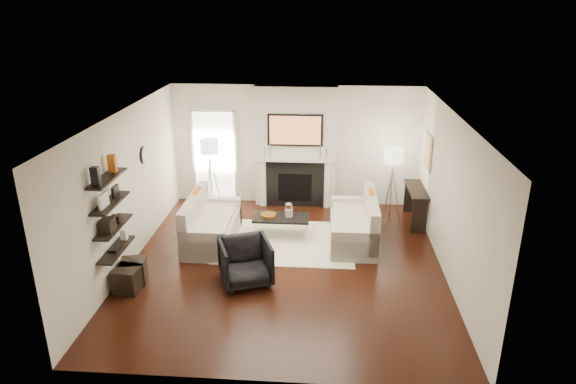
# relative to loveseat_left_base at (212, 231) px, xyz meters

# --- Properties ---
(room_envelope) EXTENTS (6.00, 6.00, 6.00)m
(room_envelope) POSITION_rel_loveseat_left_base_xyz_m (1.49, -0.81, 1.14)
(room_envelope) COLOR black
(room_envelope) RESTS_ON ground
(chimney_breast) EXTENTS (1.80, 0.25, 2.70)m
(chimney_breast) POSITION_rel_loveseat_left_base_xyz_m (1.49, 2.06, 1.14)
(chimney_breast) COLOR silver
(chimney_breast) RESTS_ON floor
(fireplace_surround) EXTENTS (1.30, 0.02, 1.04)m
(fireplace_surround) POSITION_rel_loveseat_left_base_xyz_m (1.49, 1.93, 0.31)
(fireplace_surround) COLOR black
(fireplace_surround) RESTS_ON floor
(firebox) EXTENTS (0.75, 0.02, 0.65)m
(firebox) POSITION_rel_loveseat_left_base_xyz_m (1.49, 1.92, 0.24)
(firebox) COLOR black
(firebox) RESTS_ON floor
(mantel_pilaster_l) EXTENTS (0.12, 0.08, 1.10)m
(mantel_pilaster_l) POSITION_rel_loveseat_left_base_xyz_m (0.77, 1.90, 0.34)
(mantel_pilaster_l) COLOR white
(mantel_pilaster_l) RESTS_ON floor
(mantel_pilaster_r) EXTENTS (0.12, 0.08, 1.10)m
(mantel_pilaster_r) POSITION_rel_loveseat_left_base_xyz_m (2.21, 1.90, 0.34)
(mantel_pilaster_r) COLOR white
(mantel_pilaster_r) RESTS_ON floor
(mantel_shelf) EXTENTS (1.70, 0.18, 0.07)m
(mantel_shelf) POSITION_rel_loveseat_left_base_xyz_m (1.49, 1.88, 0.91)
(mantel_shelf) COLOR white
(mantel_shelf) RESTS_ON chimney_breast
(tv_body) EXTENTS (1.20, 0.06, 0.70)m
(tv_body) POSITION_rel_loveseat_left_base_xyz_m (1.49, 1.90, 1.57)
(tv_body) COLOR black
(tv_body) RESTS_ON chimney_breast
(tv_screen) EXTENTS (1.10, 0.00, 0.62)m
(tv_screen) POSITION_rel_loveseat_left_base_xyz_m (1.49, 1.87, 1.57)
(tv_screen) COLOR #BF723F
(tv_screen) RESTS_ON tv_body
(candlestick_l_tall) EXTENTS (0.04, 0.04, 0.30)m
(candlestick_l_tall) POSITION_rel_loveseat_left_base_xyz_m (0.94, 1.89, 1.09)
(candlestick_l_tall) COLOR silver
(candlestick_l_tall) RESTS_ON mantel_shelf
(candlestick_l_short) EXTENTS (0.04, 0.04, 0.24)m
(candlestick_l_short) POSITION_rel_loveseat_left_base_xyz_m (0.81, 1.89, 1.06)
(candlestick_l_short) COLOR silver
(candlestick_l_short) RESTS_ON mantel_shelf
(candlestick_r_tall) EXTENTS (0.04, 0.04, 0.30)m
(candlestick_r_tall) POSITION_rel_loveseat_left_base_xyz_m (2.04, 1.89, 1.09)
(candlestick_r_tall) COLOR silver
(candlestick_r_tall) RESTS_ON mantel_shelf
(candlestick_r_short) EXTENTS (0.04, 0.04, 0.24)m
(candlestick_r_short) POSITION_rel_loveseat_left_base_xyz_m (2.17, 1.89, 1.06)
(candlestick_r_short) COLOR silver
(candlestick_r_short) RESTS_ON mantel_shelf
(hallway_panel) EXTENTS (0.90, 0.02, 2.10)m
(hallway_panel) POSITION_rel_loveseat_left_base_xyz_m (-0.36, 2.17, 0.84)
(hallway_panel) COLOR white
(hallway_panel) RESTS_ON floor
(door_trim_l) EXTENTS (0.06, 0.06, 2.16)m
(door_trim_l) POSITION_rel_loveseat_left_base_xyz_m (-0.84, 2.15, 0.84)
(door_trim_l) COLOR white
(door_trim_l) RESTS_ON floor
(door_trim_r) EXTENTS (0.06, 0.06, 2.16)m
(door_trim_r) POSITION_rel_loveseat_left_base_xyz_m (0.12, 2.15, 0.84)
(door_trim_r) COLOR white
(door_trim_r) RESTS_ON floor
(door_trim_top) EXTENTS (1.02, 0.06, 0.06)m
(door_trim_top) POSITION_rel_loveseat_left_base_xyz_m (-0.36, 2.15, 1.92)
(door_trim_top) COLOR white
(door_trim_top) RESTS_ON wall_back
(rug) EXTENTS (2.60, 2.00, 0.01)m
(rug) POSITION_rel_loveseat_left_base_xyz_m (1.42, 0.07, -0.20)
(rug) COLOR #EFE4C3
(rug) RESTS_ON floor
(loveseat_left_base) EXTENTS (0.85, 1.80, 0.42)m
(loveseat_left_base) POSITION_rel_loveseat_left_base_xyz_m (0.00, 0.00, 0.00)
(loveseat_left_base) COLOR beige
(loveseat_left_base) RESTS_ON floor
(loveseat_left_back) EXTENTS (0.18, 1.80, 0.80)m
(loveseat_left_back) POSITION_rel_loveseat_left_base_xyz_m (-0.33, 0.00, 0.32)
(loveseat_left_back) COLOR beige
(loveseat_left_back) RESTS_ON floor
(loveseat_left_arm_n) EXTENTS (0.85, 0.18, 0.60)m
(loveseat_left_arm_n) POSITION_rel_loveseat_left_base_xyz_m (0.00, -0.81, 0.09)
(loveseat_left_arm_n) COLOR beige
(loveseat_left_arm_n) RESTS_ON floor
(loveseat_left_arm_s) EXTENTS (0.85, 0.18, 0.60)m
(loveseat_left_arm_s) POSITION_rel_loveseat_left_base_xyz_m (0.00, 0.81, 0.09)
(loveseat_left_arm_s) COLOR beige
(loveseat_left_arm_s) RESTS_ON floor
(loveseat_left_cushion) EXTENTS (0.63, 1.44, 0.10)m
(loveseat_left_cushion) POSITION_rel_loveseat_left_base_xyz_m (0.05, 0.00, 0.26)
(loveseat_left_cushion) COLOR beige
(loveseat_left_cushion) RESTS_ON loveseat_left_base
(pillow_left_orange) EXTENTS (0.10, 0.42, 0.42)m
(pillow_left_orange) POSITION_rel_loveseat_left_base_xyz_m (-0.33, 0.30, 0.52)
(pillow_left_orange) COLOR #BA5916
(pillow_left_orange) RESTS_ON loveseat_left_cushion
(pillow_left_charcoal) EXTENTS (0.10, 0.40, 0.40)m
(pillow_left_charcoal) POSITION_rel_loveseat_left_base_xyz_m (-0.33, -0.30, 0.51)
(pillow_left_charcoal) COLOR black
(pillow_left_charcoal) RESTS_ON loveseat_left_cushion
(loveseat_right_base) EXTENTS (0.85, 1.80, 0.42)m
(loveseat_right_base) POSITION_rel_loveseat_left_base_xyz_m (2.71, 0.20, 0.00)
(loveseat_right_base) COLOR beige
(loveseat_right_base) RESTS_ON floor
(loveseat_right_back) EXTENTS (0.18, 1.80, 0.80)m
(loveseat_right_back) POSITION_rel_loveseat_left_base_xyz_m (3.05, 0.20, 0.32)
(loveseat_right_back) COLOR beige
(loveseat_right_back) RESTS_ON floor
(loveseat_right_arm_n) EXTENTS (0.85, 0.18, 0.60)m
(loveseat_right_arm_n) POSITION_rel_loveseat_left_base_xyz_m (2.71, -0.61, 0.09)
(loveseat_right_arm_n) COLOR beige
(loveseat_right_arm_n) RESTS_ON floor
(loveseat_right_arm_s) EXTENTS (0.85, 0.18, 0.60)m
(loveseat_right_arm_s) POSITION_rel_loveseat_left_base_xyz_m (2.71, 1.01, 0.09)
(loveseat_right_arm_s) COLOR beige
(loveseat_right_arm_s) RESTS_ON floor
(loveseat_right_cushion) EXTENTS (0.63, 1.44, 0.10)m
(loveseat_right_cushion) POSITION_rel_loveseat_left_base_xyz_m (2.66, 0.20, 0.26)
(loveseat_right_cushion) COLOR beige
(loveseat_right_cushion) RESTS_ON loveseat_right_base
(pillow_right_orange) EXTENTS (0.10, 0.42, 0.42)m
(pillow_right_orange) POSITION_rel_loveseat_left_base_xyz_m (3.05, 0.50, 0.52)
(pillow_right_orange) COLOR #BA5916
(pillow_right_orange) RESTS_ON loveseat_right_cushion
(pillow_right_charcoal) EXTENTS (0.10, 0.40, 0.40)m
(pillow_right_charcoal) POSITION_rel_loveseat_left_base_xyz_m (3.05, -0.10, 0.51)
(pillow_right_charcoal) COLOR black
(pillow_right_charcoal) RESTS_ON loveseat_right_cushion
(coffee_table) EXTENTS (1.10, 0.55, 0.04)m
(coffee_table) POSITION_rel_loveseat_left_base_xyz_m (1.31, 0.33, 0.19)
(coffee_table) COLOR black
(coffee_table) RESTS_ON floor
(coffee_leg_nw) EXTENTS (0.02, 0.02, 0.38)m
(coffee_leg_nw) POSITION_rel_loveseat_left_base_xyz_m (0.81, 0.11, -0.02)
(coffee_leg_nw) COLOR silver
(coffee_leg_nw) RESTS_ON floor
(coffee_leg_ne) EXTENTS (0.02, 0.02, 0.38)m
(coffee_leg_ne) POSITION_rel_loveseat_left_base_xyz_m (1.81, 0.11, -0.02)
(coffee_leg_ne) COLOR silver
(coffee_leg_ne) RESTS_ON floor
(coffee_leg_sw) EXTENTS (0.02, 0.02, 0.38)m
(coffee_leg_sw) POSITION_rel_loveseat_left_base_xyz_m (0.81, 0.55, -0.02)
(coffee_leg_sw) COLOR silver
(coffee_leg_sw) RESTS_ON floor
(coffee_leg_se) EXTENTS (0.02, 0.02, 0.38)m
(coffee_leg_se) POSITION_rel_loveseat_left_base_xyz_m (1.81, 0.55, -0.02)
(coffee_leg_se) COLOR silver
(coffee_leg_se) RESTS_ON floor
(hurricane_glass) EXTENTS (0.15, 0.15, 0.27)m
(hurricane_glass) POSITION_rel_loveseat_left_base_xyz_m (1.46, 0.33, 0.35)
(hurricane_glass) COLOR white
(hurricane_glass) RESTS_ON coffee_table
(hurricane_candle) EXTENTS (0.11, 0.11, 0.16)m
(hurricane_candle) POSITION_rel_loveseat_left_base_xyz_m (1.46, 0.33, 0.29)
(hurricane_candle) COLOR white
(hurricane_candle) RESTS_ON coffee_table
(copper_bowl) EXTENTS (0.31, 0.31, 0.05)m
(copper_bowl) POSITION_rel_loveseat_left_base_xyz_m (1.06, 0.33, 0.24)
(copper_bowl) COLOR #9E691A
(copper_bowl) RESTS_ON coffee_table
(armchair) EXTENTS (1.00, 0.98, 0.82)m
(armchair) POSITION_rel_loveseat_left_base_xyz_m (0.88, -1.47, 0.20)
(armchair) COLOR black
(armchair) RESTS_ON floor
(lamp_left_post) EXTENTS (0.02, 0.02, 1.20)m
(lamp_left_post) POSITION_rel_loveseat_left_base_xyz_m (-0.36, 1.68, 0.39)
(lamp_left_post) COLOR silver
(lamp_left_post) RESTS_ON floor
(lamp_left_shade) EXTENTS (0.40, 0.40, 0.30)m
(lamp_left_shade) POSITION_rel_loveseat_left_base_xyz_m (-0.36, 1.68, 1.24)
(lamp_left_shade) COLOR white
(lamp_left_shade) RESTS_ON lamp_left_post
(lamp_left_leg_a) EXTENTS (0.25, 0.02, 1.23)m
(lamp_left_leg_a) POSITION_rel_loveseat_left_base_xyz_m (-0.25, 1.68, 0.39)
(lamp_left_leg_a) COLOR silver
(lamp_left_leg_a) RESTS_ON floor
(lamp_left_leg_b) EXTENTS (0.14, 0.22, 1.23)m
(lamp_left_leg_b) POSITION_rel_loveseat_left_base_xyz_m (-0.42, 1.77, 0.39)
(lamp_left_leg_b) COLOR silver
(lamp_left_leg_b) RESTS_ON floor
(lamp_left_leg_c) EXTENTS (0.14, 0.22, 1.23)m
(lamp_left_leg_c) POSITION_rel_loveseat_left_base_xyz_m (-0.42, 1.58, 0.39)
(lamp_left_leg_c) COLOR silver
(lamp_left_leg_c) RESTS_ON floor
(lamp_right_post) EXTENTS (0.02, 0.02, 1.20)m
(lamp_right_post) POSITION_rel_loveseat_left_base_xyz_m (3.54, 1.25, 0.39)
(lamp_right_post) COLOR silver
(lamp_right_post) RESTS_ON floor
(lamp_right_shade) EXTENTS (0.40, 0.40, 0.30)m
(lamp_right_shade) POSITION_rel_loveseat_left_base_xyz_m (3.54, 1.25, 1.24)
(lamp_right_shade) COLOR white
(lamp_right_shade) RESTS_ON lamp_right_post
(lamp_right_leg_a) EXTENTS (0.25, 0.02, 1.23)m
(lamp_right_leg_a) POSITION_rel_loveseat_left_base_xyz_m (3.65, 1.25, 0.39)
(lamp_right_leg_a) COLOR silver
(lamp_right_leg_a) RESTS_ON floor
(lamp_right_leg_b) EXTENTS (0.14, 0.22, 1.23)m
(lamp_right_leg_b) POSITION_rel_loveseat_left_base_xyz_m (3.48, 1.35, 0.39)
(lamp_right_leg_b) COLOR silver
(lamp_right_leg_b) RESTS_ON floor
(lamp_right_leg_c) EXTENTS (0.14, 0.22, 1.23)m
(lamp_right_leg_c) POSITION_rel_loveseat_left_base_xyz_m (3.48, 1.16, 0.39)
(lamp_right_leg_c) COLOR silver
(lamp_right_leg_c) RESTS_ON floor
(console_top) EXTENTS (0.35, 1.20, 0.04)m
(console_top) POSITION_rel_loveseat_left_base_xyz_m (4.06, 1.24, 0.52)
(console_top) COLOR black
(console_top) RESTS_ON floor
(console_leg_n) EXTENTS (0.30, 0.04, 0.71)m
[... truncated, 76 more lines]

